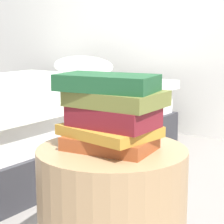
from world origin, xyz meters
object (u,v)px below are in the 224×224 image
object	(u,v)px
bed	(7,121)
side_table	(112,214)
book_ochre	(109,131)
book_forest	(107,83)
book_olive	(116,98)
book_maroon	(113,117)
book_rust	(110,143)

from	to	relation	value
bed	side_table	xyz separation A→B (m)	(1.37, -0.76, -0.01)
book_ochre	book_forest	size ratio (longest dim) A/B	0.93
book_olive	book_forest	world-z (taller)	book_forest
side_table	book_ochre	size ratio (longest dim) A/B	1.73
book_ochre	book_olive	world-z (taller)	book_olive
bed	book_forest	xyz separation A→B (m)	(1.36, -0.77, 0.41)
bed	book_maroon	distance (m)	1.61
bed	book_ochre	distance (m)	1.59
book_maroon	bed	bearing A→B (deg)	151.54
side_table	book_olive	size ratio (longest dim) A/B	1.71
book_ochre	side_table	bearing A→B (deg)	55.64
bed	book_rust	world-z (taller)	bed
book_olive	bed	bearing A→B (deg)	150.10
book_rust	book_ochre	size ratio (longest dim) A/B	0.96
book_olive	book_rust	bearing A→B (deg)	-118.85
book_maroon	book_forest	distance (m)	0.11
book_rust	book_forest	size ratio (longest dim) A/B	0.89
book_rust	book_maroon	xyz separation A→B (m)	(0.01, 0.00, 0.08)
bed	book_maroon	xyz separation A→B (m)	(1.38, -0.77, 0.31)
book_maroon	book_forest	bearing A→B (deg)	-176.00
book_rust	book_forest	world-z (taller)	book_forest
side_table	book_ochre	xyz separation A→B (m)	(-0.01, -0.01, 0.28)
bed	book_forest	bearing A→B (deg)	-29.12
bed	book_maroon	bearing A→B (deg)	-28.67
book_forest	side_table	bearing A→B (deg)	30.35
side_table	book_olive	xyz separation A→B (m)	(0.01, 0.01, 0.38)
book_forest	book_ochre	bearing A→B (deg)	22.46
book_rust	book_olive	distance (m)	0.14
bed	book_olive	world-z (taller)	book_olive
book_ochre	book_olive	bearing A→B (deg)	51.05
side_table	book_forest	xyz separation A→B (m)	(-0.01, -0.01, 0.43)
bed	side_table	size ratio (longest dim) A/B	4.22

